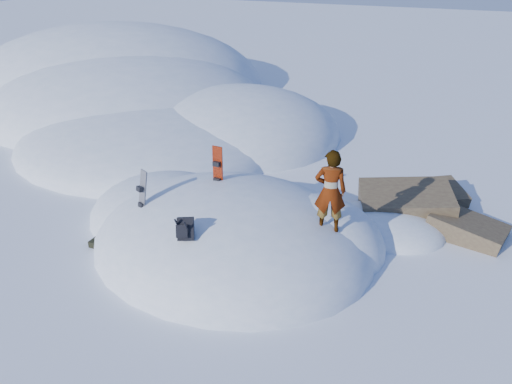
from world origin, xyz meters
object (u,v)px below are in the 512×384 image
at_px(backpack, 185,229).
at_px(snowboard_dark, 142,198).
at_px(snowboard_red, 218,174).
at_px(person, 330,191).

bearing_deg(backpack, snowboard_dark, 124.81).
relative_size(snowboard_red, person, 0.78).
bearing_deg(person, snowboard_red, -27.06).
bearing_deg(snowboard_dark, backpack, -1.86).
xyz_separation_m(backpack, person, (2.50, 1.84, 0.56)).
height_order(snowboard_dark, person, person).
height_order(snowboard_red, backpack, snowboard_red).
bearing_deg(backpack, snowboard_red, 74.18).
xyz_separation_m(snowboard_red, backpack, (0.51, -2.37, -0.20)).
bearing_deg(snowboard_red, backpack, -74.81).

